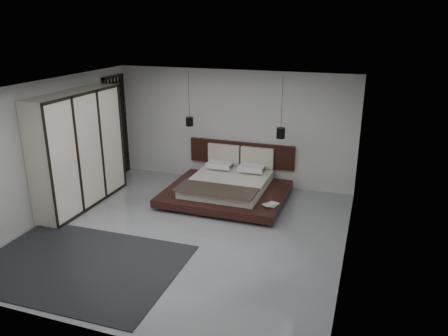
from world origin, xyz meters
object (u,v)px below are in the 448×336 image
at_px(wardrobe, 79,150).
at_px(rug, 79,265).
at_px(bed, 228,186).
at_px(pendant_left, 190,121).
at_px(pendant_right, 281,133).
at_px(lattice_screen, 117,127).

distance_m(wardrobe, rug, 2.97).
bearing_deg(bed, wardrobe, -154.79).
height_order(bed, wardrobe, wardrobe).
relative_size(bed, rug, 0.79).
height_order(pendant_left, pendant_right, same).
distance_m(pendant_right, wardrobe, 4.42).
relative_size(bed, wardrobe, 1.04).
relative_size(lattice_screen, pendant_left, 2.04).
distance_m(bed, wardrobe, 3.39).
height_order(lattice_screen, pendant_left, pendant_left).
height_order(bed, pendant_left, pendant_left).
bearing_deg(bed, lattice_screen, 170.42).
relative_size(lattice_screen, rug, 0.77).
xyz_separation_m(pendant_left, rug, (-0.33, -4.02, -1.63)).
bearing_deg(rug, bed, 68.39).
bearing_deg(lattice_screen, bed, -9.58).
distance_m(pendant_left, pendant_right, 2.20).
bearing_deg(wardrobe, pendant_right, 23.96).
bearing_deg(pendant_right, lattice_screen, 178.30).
bearing_deg(pendant_right, pendant_left, 180.00).
distance_m(lattice_screen, bed, 3.39).
height_order(pendant_left, wardrobe, pendant_left).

